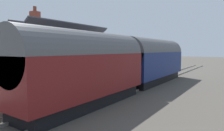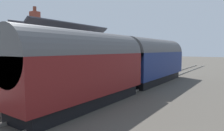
% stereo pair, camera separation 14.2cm
% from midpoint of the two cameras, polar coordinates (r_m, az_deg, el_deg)
% --- Properties ---
extents(ground_plane, '(160.00, 160.00, 0.00)m').
position_cam_midpoint_polar(ground_plane, '(18.91, 6.74, -5.29)').
color(ground_plane, '#4C473F').
extents(platform, '(32.00, 5.28, 0.81)m').
position_cam_midpoint_polar(platform, '(20.75, -2.22, -3.25)').
color(platform, gray).
rests_on(platform, ground).
extents(platform_edge_coping, '(32.00, 0.36, 0.02)m').
position_cam_midpoint_polar(platform_edge_coping, '(19.35, 3.66, -2.60)').
color(platform_edge_coping, beige).
rests_on(platform_edge_coping, platform).
extents(rail_near, '(52.00, 0.08, 0.14)m').
position_cam_midpoint_polar(rail_near, '(18.23, 11.29, -5.50)').
color(rail_near, gray).
rests_on(rail_near, ground).
extents(rail_far, '(52.00, 0.08, 0.14)m').
position_cam_midpoint_polar(rail_far, '(18.82, 7.23, -5.13)').
color(rail_far, gray).
rests_on(rail_far, ground).
extents(train, '(20.08, 2.73, 4.32)m').
position_cam_midpoint_polar(train, '(15.86, 5.22, 0.89)').
color(train, black).
rests_on(train, ground).
extents(station_building, '(7.90, 4.40, 5.55)m').
position_cam_midpoint_polar(station_building, '(16.71, -15.75, 1.39)').
color(station_building, white).
rests_on(station_building, platform).
extents(bench_mid_platform, '(1.40, 0.44, 0.88)m').
position_cam_midpoint_polar(bench_mid_platform, '(29.51, 10.88, 0.73)').
color(bench_mid_platform, '#26727F').
rests_on(bench_mid_platform, platform).
extents(bench_near_building, '(1.42, 0.49, 0.88)m').
position_cam_midpoint_polar(bench_near_building, '(25.45, 6.53, 0.17)').
color(bench_near_building, '#26727F').
rests_on(bench_near_building, platform).
extents(bench_platform_end, '(1.41, 0.47, 0.88)m').
position_cam_midpoint_polar(bench_platform_end, '(20.92, -0.34, -0.76)').
color(bench_platform_end, '#26727F').
rests_on(bench_platform_end, platform).
extents(bench_by_lamp, '(1.41, 0.47, 0.88)m').
position_cam_midpoint_polar(bench_by_lamp, '(22.43, 2.63, -0.40)').
color(bench_by_lamp, '#26727F').
rests_on(bench_by_lamp, platform).
extents(planter_by_door, '(0.64, 0.64, 0.97)m').
position_cam_midpoint_polar(planter_by_door, '(21.69, -1.10, -0.47)').
color(planter_by_door, black).
rests_on(planter_by_door, platform).
extents(planter_under_sign, '(1.06, 0.32, 0.59)m').
position_cam_midpoint_polar(planter_under_sign, '(27.36, 7.41, 0.06)').
color(planter_under_sign, gray).
rests_on(planter_under_sign, platform).
extents(planter_edge_near, '(0.88, 0.32, 0.61)m').
position_cam_midpoint_polar(planter_edge_near, '(12.36, -29.48, -6.01)').
color(planter_edge_near, black).
rests_on(planter_edge_near, platform).
extents(planter_bench_left, '(0.87, 0.32, 0.65)m').
position_cam_midpoint_polar(planter_bench_left, '(25.57, 8.13, -0.19)').
color(planter_bench_left, '#9E5138').
rests_on(planter_bench_left, platform).
extents(lamp_post_platform, '(0.32, 0.50, 3.42)m').
position_cam_midpoint_polar(lamp_post_platform, '(27.34, 11.23, 4.48)').
color(lamp_post_platform, black).
rests_on(lamp_post_platform, platform).
extents(station_sign_board, '(0.96, 0.06, 1.57)m').
position_cam_midpoint_polar(station_sign_board, '(23.40, 7.94, 1.52)').
color(station_sign_board, black).
rests_on(station_sign_board, platform).
extents(tree_distant, '(3.17, 2.94, 6.01)m').
position_cam_midpoint_polar(tree_distant, '(28.31, -12.18, 6.30)').
color(tree_distant, '#4C3828').
rests_on(tree_distant, ground).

